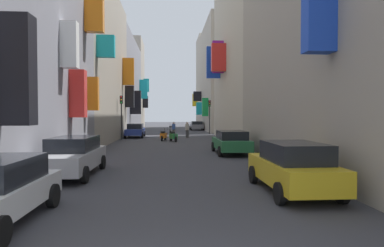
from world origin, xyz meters
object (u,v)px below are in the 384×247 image
(scooter_silver, at_px, (170,129))
(traffic_light_near_corner, at_px, (210,111))
(pedestrian_near_left, at_px, (174,129))
(parked_car_green, at_px, (231,142))
(parked_car_yellow, at_px, (293,166))
(parked_car_blue, at_px, (135,130))
(traffic_light_far_corner, at_px, (121,110))
(scooter_orange, at_px, (164,135))
(parked_car_silver, at_px, (73,155))
(parked_car_grey, at_px, (197,125))
(scooter_green, at_px, (173,136))
(pedestrian_crossing, at_px, (187,130))

(scooter_silver, height_order, traffic_light_near_corner, traffic_light_near_corner)
(pedestrian_near_left, bearing_deg, parked_car_green, -78.39)
(parked_car_yellow, distance_m, traffic_light_near_corner, 29.12)
(scooter_silver, bearing_deg, parked_car_blue, -113.95)
(pedestrian_near_left, xyz_separation_m, traffic_light_far_corner, (-4.90, -4.88, 2.05))
(parked_car_yellow, xyz_separation_m, scooter_orange, (-4.29, 19.94, -0.34))
(parked_car_blue, height_order, scooter_orange, parked_car_blue)
(parked_car_green, bearing_deg, parked_car_yellow, -89.86)
(parked_car_silver, xyz_separation_m, parked_car_grey, (7.89, 36.01, -0.06))
(parked_car_green, xyz_separation_m, scooter_orange, (-4.27, 10.24, -0.28))
(parked_car_silver, bearing_deg, scooter_orange, 79.07)
(pedestrian_near_left, distance_m, traffic_light_near_corner, 5.92)
(parked_car_grey, relative_size, traffic_light_near_corner, 1.00)
(parked_car_grey, bearing_deg, traffic_light_far_corner, -114.75)
(parked_car_green, xyz_separation_m, traffic_light_near_corner, (1.10, 19.34, 2.05))
(parked_car_silver, bearing_deg, scooter_green, 75.30)
(parked_car_green, bearing_deg, parked_car_blue, 116.28)
(parked_car_blue, bearing_deg, parked_car_grey, 62.58)
(pedestrian_crossing, relative_size, traffic_light_near_corner, 0.40)
(scooter_silver, bearing_deg, parked_car_yellow, -83.68)
(parked_car_blue, relative_size, scooter_silver, 2.34)
(traffic_light_near_corner, height_order, traffic_light_far_corner, traffic_light_far_corner)
(scooter_silver, distance_m, traffic_light_near_corner, 6.45)
(parked_car_yellow, distance_m, scooter_silver, 32.98)
(pedestrian_crossing, bearing_deg, parked_car_blue, 169.93)
(scooter_orange, bearing_deg, pedestrian_near_left, 79.94)
(scooter_green, relative_size, scooter_orange, 1.04)
(parked_car_grey, distance_m, traffic_light_far_corner, 20.59)
(scooter_green, bearing_deg, parked_car_grey, 79.47)
(parked_car_silver, xyz_separation_m, pedestrian_near_left, (4.21, 22.28, -0.02))
(parked_car_silver, relative_size, scooter_silver, 2.38)
(traffic_light_far_corner, bearing_deg, parked_car_silver, -87.73)
(traffic_light_near_corner, distance_m, traffic_light_far_corner, 12.46)
(parked_car_grey, xyz_separation_m, parked_car_blue, (-7.70, -14.84, 0.03))
(parked_car_green, relative_size, traffic_light_far_corner, 1.02)
(parked_car_silver, bearing_deg, parked_car_green, 40.51)
(parked_car_grey, height_order, pedestrian_crossing, pedestrian_crossing)
(pedestrian_near_left, height_order, traffic_light_far_corner, traffic_light_far_corner)
(parked_car_green, bearing_deg, pedestrian_near_left, 101.61)
(parked_car_yellow, xyz_separation_m, parked_car_grey, (0.38, 39.31, -0.08))
(parked_car_blue, distance_m, traffic_light_near_corner, 9.77)
(parked_car_green, height_order, scooter_orange, parked_car_green)
(parked_car_green, bearing_deg, traffic_light_near_corner, 86.74)
(scooter_silver, relative_size, pedestrian_near_left, 1.20)
(parked_car_blue, distance_m, scooter_silver, 9.09)
(parked_car_silver, distance_m, traffic_light_near_corner, 27.19)
(parked_car_green, bearing_deg, scooter_green, 110.23)
(parked_car_blue, xyz_separation_m, pedestrian_near_left, (4.03, 1.12, 0.02))
(parked_car_blue, bearing_deg, parked_car_yellow, -73.35)
(scooter_orange, height_order, traffic_light_far_corner, traffic_light_far_corner)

